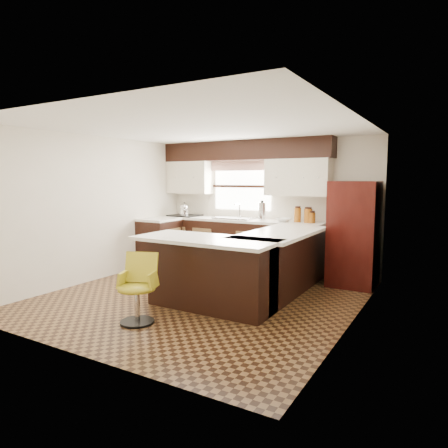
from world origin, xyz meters
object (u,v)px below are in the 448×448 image
Objects in this scene: peninsula_long at (277,265)px; bar_chair at (137,289)px; peninsula_return at (211,274)px; refrigerator at (354,234)px.

bar_chair is (-0.98, -1.89, -0.04)m from peninsula_long.
peninsula_return is at bearing -118.30° from peninsula_long.
peninsula_long is at bearing 61.70° from peninsula_return.
refrigerator is (1.35, 2.09, 0.38)m from peninsula_return.
peninsula_long is 1.17× the size of refrigerator.
refrigerator reaches higher than peninsula_long.
peninsula_return is at bearing 42.95° from bar_chair.
peninsula_return is (-0.53, -0.97, 0.00)m from peninsula_long.
peninsula_return is 2.52m from refrigerator.
bar_chair is (-1.81, -3.00, -0.42)m from refrigerator.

